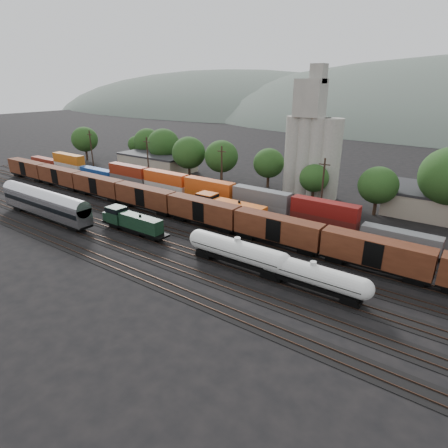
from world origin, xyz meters
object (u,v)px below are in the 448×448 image
Objects in this scene: orange_locomotive at (226,208)px; grain_silo at (312,148)px; passenger_coach at (45,203)px; green_locomotive at (131,221)px; tank_car_a at (237,251)px.

orange_locomotive is 0.63× the size of grain_silo.
passenger_coach is 0.88× the size of grain_silo.
grain_silo is at bearing 69.10° from green_locomotive.
orange_locomotive reaches higher than tank_car_a.
grain_silo is (-7.12, 41.00, 8.60)m from tank_car_a.
grain_silo is at bearing 99.85° from tank_car_a.
tank_car_a is at bearing -49.70° from orange_locomotive.
orange_locomotive is (-12.72, 15.00, -0.07)m from tank_car_a.
green_locomotive is 44.79m from grain_silo.
passenger_coach is (-41.46, -5.00, 0.88)m from tank_car_a.
grain_silo reaches higher than green_locomotive.
grain_silo reaches higher than orange_locomotive.
passenger_coach is at bearing -165.02° from green_locomotive.
green_locomotive is 18.06m from orange_locomotive.
tank_car_a is at bearing -80.15° from grain_silo.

